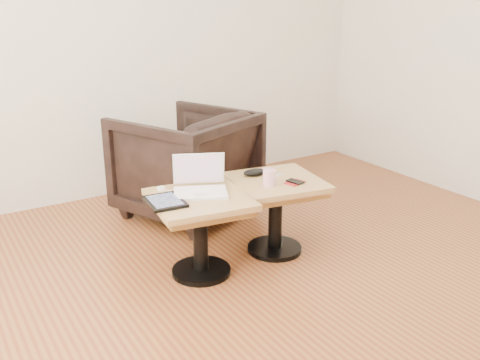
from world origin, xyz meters
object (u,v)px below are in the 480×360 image
side_table_right (276,198)px  striped_cup (269,178)px  side_table_left (200,216)px  armchair (186,164)px  laptop (200,185)px

side_table_right → striped_cup: (-0.10, -0.07, 0.17)m
side_table_left → armchair: bearing=76.2°
side_table_left → laptop: 0.18m
side_table_right → armchair: bearing=112.8°
side_table_left → armchair: size_ratio=0.70×
laptop → armchair: bearing=93.7°
side_table_right → striped_cup: bearing=-135.5°
armchair → laptop: bearing=46.5°
side_table_left → armchair: armchair is taller
laptop → striped_cup: size_ratio=3.82×
armchair → striped_cup: bearing=73.2°
side_table_right → armchair: armchair is taller
side_table_right → armchair: size_ratio=0.72×
striped_cup → armchair: bearing=95.8°
striped_cup → armchair: armchair is taller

